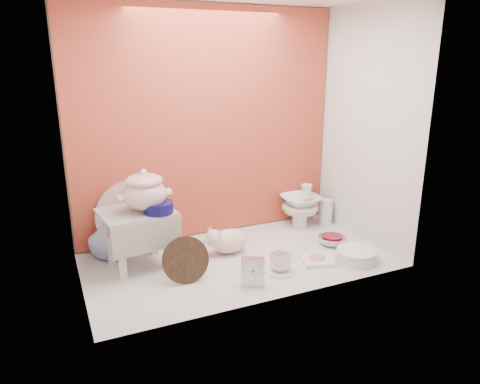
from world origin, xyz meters
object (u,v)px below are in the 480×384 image
object	(u,v)px
blue_white_vase	(108,237)
mantel_clock	(253,270)
plush_pig	(229,241)
step_stool	(138,238)
soup_tureen	(145,190)
floral_platter	(131,215)
porcelain_tower	(300,205)
crystal_bowl	(332,240)
dinner_plate_stack	(356,256)
gold_rim_teacup	(280,262)

from	to	relation	value
blue_white_vase	mantel_clock	size ratio (longest dim) A/B	1.37
mantel_clock	plush_pig	world-z (taller)	mantel_clock
step_stool	plush_pig	size ratio (longest dim) A/B	1.41
soup_tureen	mantel_clock	distance (m)	0.75
floral_platter	porcelain_tower	distance (m)	1.19
soup_tureen	crystal_bowl	bearing A→B (deg)	-9.42
blue_white_vase	mantel_clock	xyz separation A→B (m)	(0.64, -0.70, -0.03)
step_stool	dinner_plate_stack	xyz separation A→B (m)	(1.19, -0.48, -0.13)
plush_pig	dinner_plate_stack	size ratio (longest dim) A/B	1.13
soup_tureen	floral_platter	world-z (taller)	soup_tureen
step_stool	mantel_clock	bearing A→B (deg)	-52.28
mantel_clock	gold_rim_teacup	distance (m)	0.23
mantel_clock	gold_rim_teacup	size ratio (longest dim) A/B	1.47
step_stool	dinner_plate_stack	distance (m)	1.29
floral_platter	plush_pig	distance (m)	0.65
blue_white_vase	crystal_bowl	world-z (taller)	blue_white_vase
crystal_bowl	step_stool	bearing A→B (deg)	169.93
blue_white_vase	dinner_plate_stack	size ratio (longest dim) A/B	1.00
porcelain_tower	step_stool	bearing A→B (deg)	-172.04
floral_platter	crystal_bowl	world-z (taller)	floral_platter
floral_platter	mantel_clock	bearing A→B (deg)	-57.99
gold_rim_teacup	dinner_plate_stack	world-z (taller)	gold_rim_teacup
porcelain_tower	floral_platter	bearing A→B (deg)	174.82
floral_platter	gold_rim_teacup	size ratio (longest dim) A/B	3.54
step_stool	blue_white_vase	distance (m)	0.25
plush_pig	floral_platter	bearing A→B (deg)	166.42
step_stool	blue_white_vase	size ratio (longest dim) A/B	1.59
soup_tureen	gold_rim_teacup	bearing A→B (deg)	-30.80
blue_white_vase	plush_pig	distance (m)	0.74
floral_platter	step_stool	bearing A→B (deg)	-92.82
plush_pig	porcelain_tower	xyz separation A→B (m)	(0.65, 0.23, 0.07)
mantel_clock	gold_rim_teacup	world-z (taller)	mantel_clock
step_stool	porcelain_tower	size ratio (longest dim) A/B	1.29
mantel_clock	floral_platter	bearing A→B (deg)	146.85
step_stool	blue_white_vase	bearing A→B (deg)	118.60
dinner_plate_stack	porcelain_tower	distance (m)	0.66
step_stool	gold_rim_teacup	size ratio (longest dim) A/B	3.19
mantel_clock	dinner_plate_stack	size ratio (longest dim) A/B	0.73
mantel_clock	gold_rim_teacup	xyz separation A→B (m)	(0.21, 0.08, -0.03)
floral_platter	blue_white_vase	world-z (taller)	floral_platter
soup_tureen	crystal_bowl	distance (m)	1.25
mantel_clock	porcelain_tower	xyz separation A→B (m)	(0.70, 0.67, 0.06)
blue_white_vase	gold_rim_teacup	distance (m)	1.06
step_stool	soup_tureen	size ratio (longest dim) A/B	1.39
step_stool	dinner_plate_stack	bearing A→B (deg)	-29.23
floral_platter	mantel_clock	distance (m)	0.92
step_stool	crystal_bowl	xyz separation A→B (m)	(1.21, -0.21, -0.14)
dinner_plate_stack	porcelain_tower	xyz separation A→B (m)	(0.01, 0.65, 0.12)
soup_tureen	dinner_plate_stack	size ratio (longest dim) A/B	1.14
soup_tureen	porcelain_tower	xyz separation A→B (m)	(1.15, 0.19, -0.31)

